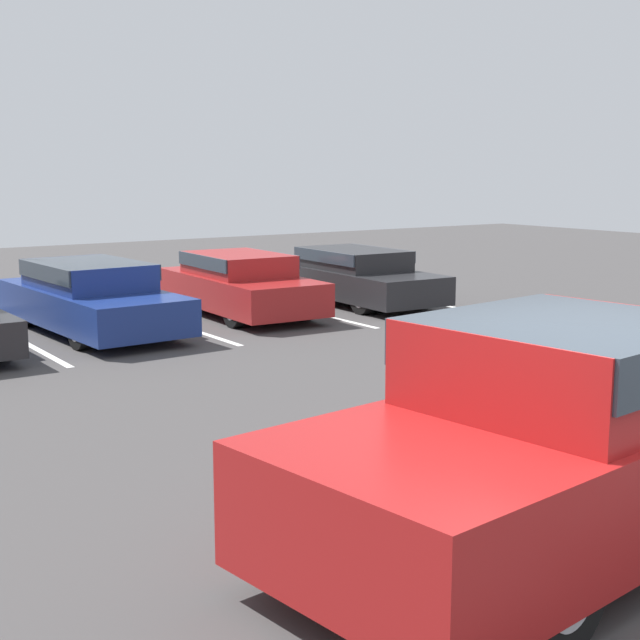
# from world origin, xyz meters

# --- Properties ---
(ground_plane) EXTENTS (60.00, 60.00, 0.00)m
(ground_plane) POSITION_xyz_m (0.00, 0.00, 0.00)
(ground_plane) COLOR #423F3F
(stall_stripe_b) EXTENTS (0.12, 5.30, 0.01)m
(stall_stripe_b) POSITION_xyz_m (-0.92, 11.47, 0.00)
(stall_stripe_b) COLOR white
(stall_stripe_b) RESTS_ON ground_plane
(stall_stripe_c) EXTENTS (0.12, 5.30, 0.01)m
(stall_stripe_c) POSITION_xyz_m (1.99, 11.47, 0.00)
(stall_stripe_c) COLOR white
(stall_stripe_c) RESTS_ON ground_plane
(stall_stripe_d) EXTENTS (0.12, 5.30, 0.01)m
(stall_stripe_d) POSITION_xyz_m (4.90, 11.47, 0.00)
(stall_stripe_d) COLOR white
(stall_stripe_d) RESTS_ON ground_plane
(stall_stripe_e) EXTENTS (0.12, 5.30, 0.01)m
(stall_stripe_e) POSITION_xyz_m (7.81, 11.47, 0.00)
(stall_stripe_e) COLOR white
(stall_stripe_e) RESTS_ON ground_plane
(pickup_truck) EXTENTS (6.02, 2.80, 1.80)m
(pickup_truck) POSITION_xyz_m (0.48, 0.49, 0.89)
(pickup_truck) COLOR #A51919
(pickup_truck) RESTS_ON ground_plane
(parked_sedan_b) EXTENTS (2.04, 4.85, 1.28)m
(parked_sedan_b) POSITION_xyz_m (0.39, 11.49, 0.68)
(parked_sedan_b) COLOR navy
(parked_sedan_b) RESTS_ON ground_plane
(parked_sedan_c) EXTENTS (1.94, 4.39, 1.24)m
(parked_sedan_c) POSITION_xyz_m (3.56, 11.65, 0.66)
(parked_sedan_c) COLOR maroon
(parked_sedan_c) RESTS_ON ground_plane
(parked_sedan_d) EXTENTS (1.92, 4.71, 1.19)m
(parked_sedan_d) POSITION_xyz_m (6.44, 11.63, 0.64)
(parked_sedan_d) COLOR #232326
(parked_sedan_d) RESTS_ON ground_plane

